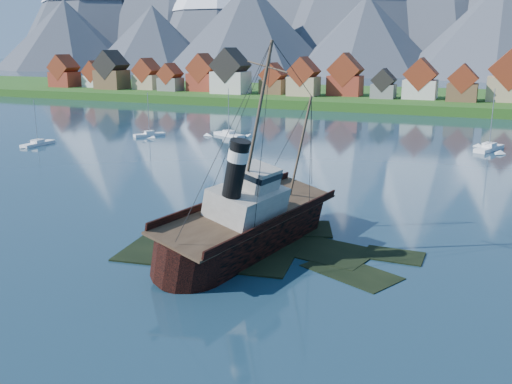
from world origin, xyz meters
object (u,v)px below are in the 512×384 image
at_px(tugboat_wreck, 251,219).
at_px(sailboat_d, 489,149).
at_px(sailboat_b, 149,135).
at_px(sailboat_a, 38,144).
at_px(sailboat_c, 229,135).

bearing_deg(tugboat_wreck, sailboat_d, 82.73).
xyz_separation_m(tugboat_wreck, sailboat_d, (22.54, 71.50, -2.63)).
bearing_deg(sailboat_b, sailboat_a, -91.29).
xyz_separation_m(tugboat_wreck, sailboat_c, (-35.02, 67.47, -2.67)).
bearing_deg(sailboat_c, sailboat_b, 138.57).
distance_m(sailboat_a, sailboat_b, 25.32).
relative_size(tugboat_wreck, sailboat_d, 2.23).
bearing_deg(sailboat_c, tugboat_wreck, -126.35).
relative_size(sailboat_c, sailboat_d, 0.89).
xyz_separation_m(sailboat_b, sailboat_d, (75.13, 11.26, 0.05)).
relative_size(sailboat_a, sailboat_c, 0.87).
height_order(tugboat_wreck, sailboat_c, tugboat_wreck).
xyz_separation_m(sailboat_c, sailboat_d, (57.56, 4.03, 0.04)).
distance_m(tugboat_wreck, sailboat_b, 80.01).
height_order(tugboat_wreck, sailboat_d, tugboat_wreck).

